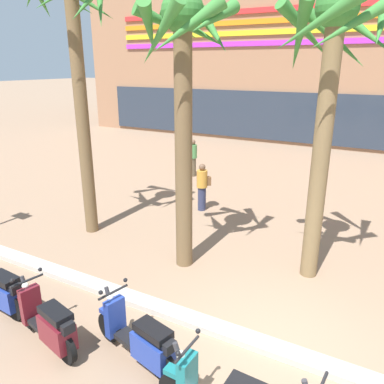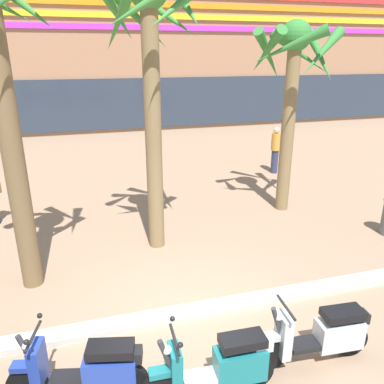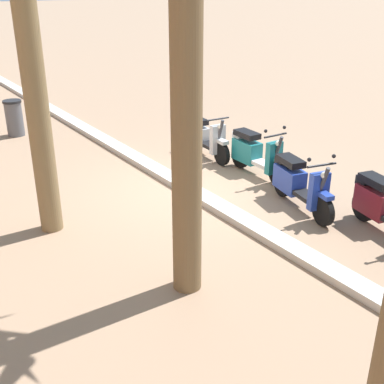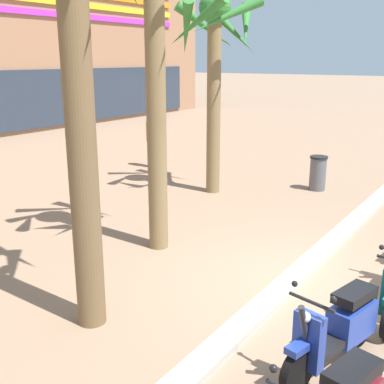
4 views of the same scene
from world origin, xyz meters
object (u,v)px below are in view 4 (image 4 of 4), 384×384
Objects in this scene: palm_tree_by_mall_entrance at (215,46)px; litter_bin at (318,173)px; palm_tree_far_corner at (154,4)px; scooter_blue_mid_front at (339,328)px; pedestrian_strolling_near_curb at (151,139)px.

litter_bin is at bearing -51.92° from palm_tree_by_mall_entrance.
palm_tree_far_corner is 1.14× the size of palm_tree_by_mall_entrance.
pedestrian_strolling_near_curb is at bearing 50.11° from scooter_blue_mid_front.
palm_tree_by_mall_entrance is (5.65, 5.22, 3.37)m from scooter_blue_mid_front.
scooter_blue_mid_front is 8.40m from palm_tree_by_mall_entrance.
pedestrian_strolling_near_curb is at bearing 39.77° from palm_tree_far_corner.
pedestrian_strolling_near_curb is at bearing 93.03° from litter_bin.
litter_bin is at bearing -86.97° from pedestrian_strolling_near_curb.
palm_tree_by_mall_entrance is 2.92× the size of pedestrian_strolling_near_curb.
litter_bin is (5.74, -1.07, -3.92)m from palm_tree_far_corner.
pedestrian_strolling_near_curb is at bearing 65.83° from palm_tree_by_mall_entrance.
scooter_blue_mid_front is 11.15m from pedestrian_strolling_near_curb.
palm_tree_far_corner reaches higher than pedestrian_strolling_near_curb.
palm_tree_by_mall_entrance is 4.65m from pedestrian_strolling_near_curb.
palm_tree_by_mall_entrance is at bearing 16.99° from palm_tree_far_corner.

